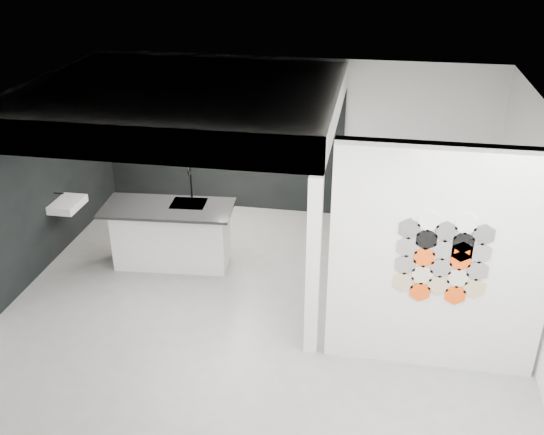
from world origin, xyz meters
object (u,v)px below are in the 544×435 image
Objects in this scene: glass_vase at (300,141)px; bottle_dark at (222,137)px; kitchen_island at (171,234)px; glass_bowl at (300,142)px; kettle at (293,140)px; partition_panel at (438,263)px; stockpot at (157,132)px; utensil_cup at (198,136)px; wall_basin at (68,204)px.

bottle_dark is (-1.41, 0.00, 0.00)m from glass_vase.
glass_bowl is (1.68, 2.15, 0.84)m from kitchen_island.
kettle is at bearing 49.59° from kitchen_island.
partition_panel is 13.47× the size of stockpot.
bottle_dark reaches higher than utensil_cup.
utensil_cup is (0.76, 0.00, -0.03)m from stockpot.
kitchen_island is at bearing -97.48° from bottle_dark.
partition_panel is at bearing -61.77° from glass_vase.
kitchen_island is at bearing -128.22° from glass_vase.
utensil_cup is (1.54, 2.07, 0.53)m from wall_basin.
kitchen_island reaches higher than glass_vase.
glass_vase is at bearing 47.50° from kitchen_island.
partition_panel is 5.78m from wall_basin.
kettle reaches higher than glass_bowl.
partition_panel is at bearing -39.53° from stockpot.
stockpot is (-4.68, 3.87, 0.01)m from partition_panel.
partition_panel is 19.71× the size of bottle_dark.
glass_vase is at bearing 0.00° from utensil_cup.
kitchen_island is at bearing -131.96° from kettle.
glass_bowl is at bearing 0.00° from bottle_dark.
wall_basin is at bearing 161.77° from partition_panel.
utensil_cup is (-1.85, 0.00, -0.01)m from glass_vase.
bottle_dark is 0.44m from utensil_cup.
partition_panel is at bearing -28.82° from kitchen_island.
partition_panel reaches higher than stockpot.
bottle_dark is at bearing 0.00° from utensil_cup.
glass_vase is 1.85m from utensil_cup.
stockpot is at bearing 180.00° from utensil_cup.
glass_bowl is 0.92× the size of bottle_dark.
glass_vase is at bearing 31.35° from wall_basin.
kettle is 1.29m from bottle_dark.
kettle is (3.27, 2.07, 0.56)m from wall_basin.
bottle_dark is at bearing 132.03° from partition_panel.
bottle_dark is (1.20, 0.00, -0.01)m from stockpot.
kettle is at bearing 32.30° from wall_basin.
bottle_dark is (-3.48, 3.87, -0.01)m from partition_panel.
utensil_cup is at bearing 0.00° from stockpot.
kitchen_island is 2.85m from glass_bowl.
kitchen_island is 2.33m from bottle_dark.
partition_panel is 25.35× the size of utensil_cup.
kettle reaches higher than wall_basin.
kettle is (2.48, 0.00, 0.00)m from stockpot.
utensil_cup is (-0.44, 0.00, -0.02)m from bottle_dark.
bottle_dark is at bearing 0.00° from stockpot.
utensil_cup is (-1.84, 0.00, 0.01)m from glass_bowl.
wall_basin is at bearing -133.82° from bottle_dark.
wall_basin is (-5.46, 1.80, -0.55)m from partition_panel.
utensil_cup is at bearing 180.00° from glass_vase.
bottle_dark is (0.28, 2.15, 0.86)m from kitchen_island.
glass_vase is (3.39, 2.07, 0.54)m from wall_basin.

